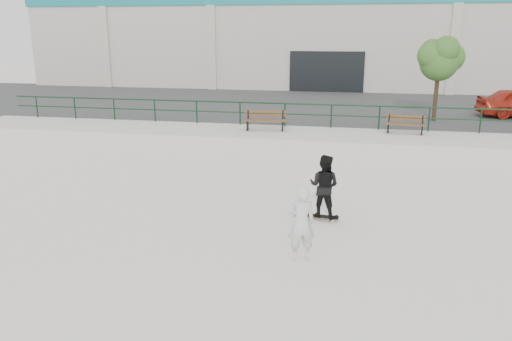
% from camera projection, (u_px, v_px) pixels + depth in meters
% --- Properties ---
extents(ground, '(120.00, 120.00, 0.00)m').
position_uv_depth(ground, '(263.00, 234.00, 11.56)').
color(ground, silver).
rests_on(ground, ground).
extents(ledge, '(30.00, 3.00, 0.50)m').
position_uv_depth(ledge, '(304.00, 139.00, 20.46)').
color(ledge, silver).
rests_on(ledge, ground).
extents(parking_strip, '(60.00, 14.00, 0.50)m').
position_uv_depth(parking_strip, '(319.00, 108.00, 28.49)').
color(parking_strip, '#3C3C3C').
rests_on(parking_strip, ground).
extents(railing, '(28.00, 0.06, 1.03)m').
position_uv_depth(railing, '(308.00, 110.00, 21.42)').
color(railing, '#12331C').
rests_on(railing, ledge).
extents(commercial_building, '(44.20, 16.33, 8.00)m').
position_uv_depth(commercial_building, '(334.00, 30.00, 40.53)').
color(commercial_building, beige).
rests_on(commercial_building, ground).
extents(bench_left, '(1.81, 0.70, 0.81)m').
position_uv_depth(bench_left, '(265.00, 121.00, 20.91)').
color(bench_left, '#522D1C').
rests_on(bench_left, ledge).
extents(bench_right, '(1.63, 0.64, 0.73)m').
position_uv_depth(bench_right, '(405.00, 124.00, 20.26)').
color(bench_right, '#522D1C').
rests_on(bench_right, ledge).
extents(tree, '(2.16, 1.92, 3.83)m').
position_uv_depth(tree, '(440.00, 58.00, 22.41)').
color(tree, '#3D2D1E').
rests_on(tree, parking_strip).
extents(skateboard, '(0.79, 0.25, 0.09)m').
position_uv_depth(skateboard, '(323.00, 217.00, 12.43)').
color(skateboard, black).
rests_on(skateboard, ground).
extents(standing_skater, '(0.90, 0.79, 1.57)m').
position_uv_depth(standing_skater, '(324.00, 186.00, 12.21)').
color(standing_skater, black).
rests_on(standing_skater, skateboard).
extents(seated_skater, '(0.67, 0.56, 1.59)m').
position_uv_depth(seated_skater, '(301.00, 223.00, 10.08)').
color(seated_skater, silver).
rests_on(seated_skater, ground).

